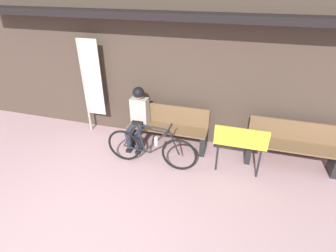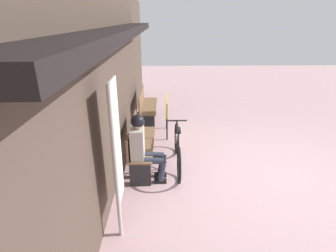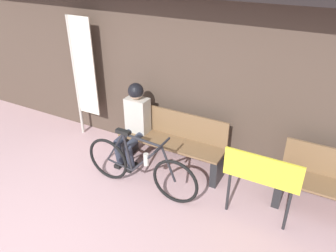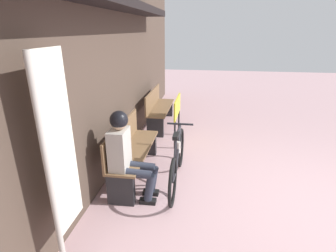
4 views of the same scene
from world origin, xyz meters
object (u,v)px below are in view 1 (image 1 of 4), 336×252
(park_bench_near, at_px, (168,128))
(person_seated, at_px, (138,113))
(bicycle, at_px, (151,148))
(signboard, at_px, (240,141))
(banner_pole, at_px, (90,81))
(park_bench_far, at_px, (292,147))

(park_bench_near, bearing_deg, person_seated, -169.93)
(bicycle, bearing_deg, signboard, 6.74)
(park_bench_near, relative_size, person_seated, 1.29)
(person_seated, distance_m, banner_pole, 1.24)
(park_bench_far, bearing_deg, bicycle, -163.61)
(banner_pole, height_order, signboard, banner_pole)
(bicycle, height_order, person_seated, person_seated)
(park_bench_near, xyz_separation_m, park_bench_far, (2.33, -0.00, -0.00))
(park_bench_near, distance_m, signboard, 1.54)
(park_bench_far, bearing_deg, signboard, -149.50)
(park_bench_near, bearing_deg, park_bench_far, -0.01)
(banner_pole, bearing_deg, park_bench_near, -3.98)
(park_bench_far, relative_size, signboard, 1.70)
(bicycle, bearing_deg, person_seated, 127.46)
(bicycle, distance_m, banner_pole, 1.98)
(bicycle, relative_size, park_bench_far, 1.10)
(park_bench_near, distance_m, banner_pole, 1.89)
(park_bench_near, bearing_deg, banner_pole, 176.02)
(park_bench_near, xyz_separation_m, banner_pole, (-1.71, 0.12, 0.79))
(bicycle, relative_size, banner_pole, 0.83)
(person_seated, distance_m, park_bench_far, 2.93)
(bicycle, bearing_deg, banner_pole, 152.33)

